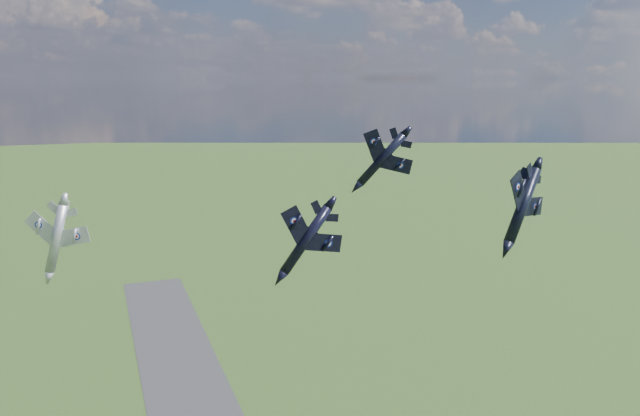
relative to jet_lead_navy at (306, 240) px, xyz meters
name	(u,v)px	position (x,y,z in m)	size (l,w,h in m)	color
jet_lead_navy	(306,240)	(0.00, 0.00, 0.00)	(10.52, 14.67, 3.03)	black
jet_right_navy	(523,205)	(24.81, -13.25, 5.54)	(10.39, 14.48, 3.00)	black
jet_high_navy	(382,159)	(17.45, 12.95, 8.71)	(10.30, 14.37, 2.97)	black
jet_left_silver	(56,238)	(-31.60, 7.31, 1.24)	(9.24, 12.88, 2.66)	#A7A8B1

